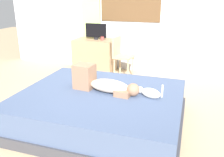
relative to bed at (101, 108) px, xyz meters
The scene contains 10 objects.
ground_plane 0.25m from the bed, 147.17° to the left, with size 16.00×16.00×0.00m, color tan.
back_wall_with_window 2.87m from the bed, 92.36° to the left, with size 6.40×0.14×2.90m.
bed is the anchor object (origin of this frame).
person_lying 0.35m from the bed, 87.98° to the left, with size 0.94×0.34×0.34m.
cat 0.72m from the bed, ahead, with size 0.35×0.18×0.21m.
desk 2.40m from the bed, 113.78° to the left, with size 0.90×0.56×0.74m.
tv_monitor 2.48m from the bed, 112.96° to the left, with size 0.48×0.10×0.35m.
cup 2.34m from the bed, 109.62° to the left, with size 0.07×0.07×0.08m, color #B23D38.
chair_by_desk 1.99m from the bed, 98.27° to the left, with size 0.42×0.42×0.86m.
curtain_left 2.94m from the bed, 114.96° to the left, with size 0.44×0.06×2.66m, color #ADCC75.
Camera 1 is at (1.19, -2.87, 1.72)m, focal length 38.86 mm.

